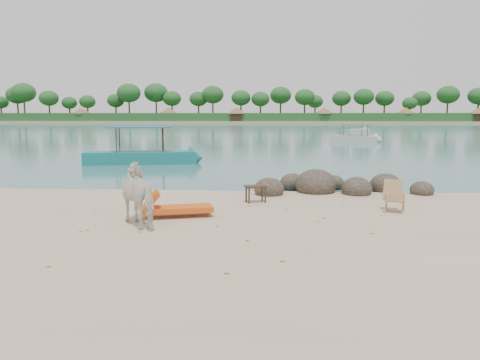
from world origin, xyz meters
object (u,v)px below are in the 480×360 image
Objects in this scene: side_table at (256,195)px; deck_chair at (395,197)px; lounge_chair at (181,206)px; boat_near at (140,133)px; boulders at (332,186)px; cow at (143,195)px.

deck_chair is (4.05, -1.22, 0.19)m from side_table.
lounge_chair reaches higher than side_table.
side_table is 0.32× the size of lounge_chair.
lounge_chair is 0.29× the size of boat_near.
side_table is at bearing -70.32° from boat_near.
lounge_chair is (-4.69, -4.54, 0.11)m from boulders.
side_table is at bearing -139.31° from boulders.
cow is 1.35m from lounge_chair.
deck_chair is (6.83, 1.97, -0.33)m from cow.
boulders is at bearing -55.58° from boat_near.
deck_chair is 17.41m from boat_near.
deck_chair is at bearing -6.99° from lounge_chair.
cow reaches higher than lounge_chair.
cow is at bearing -150.23° from side_table.
boulders is at bearing -174.44° from cow.
cow is 2.03× the size of deck_chair.
boulders is 7.81m from cow.
boat_near is at bearing 93.45° from lounge_chair.
cow is 2.77× the size of side_table.
side_table is 4.23m from deck_chair.
boat_near reaches higher than deck_chair.
boulders is 6.95× the size of deck_chair.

